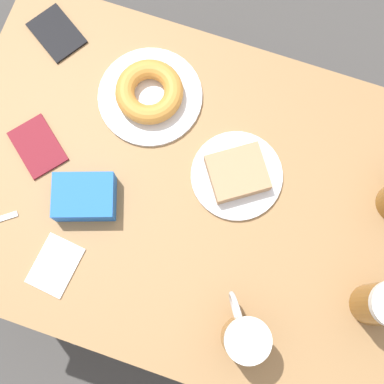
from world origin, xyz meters
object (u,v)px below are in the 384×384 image
plate_with_donut (150,94)px  passport_far_edge (57,33)px  blue_pouch (85,197)px  beer_mug_left (244,337)px  napkin_folded (55,265)px  plate_with_cake (237,174)px  passport_near_edge (38,146)px  beer_mug_center (383,303)px

plate_with_donut → passport_far_edge: bearing=-106.8°
plate_with_donut → blue_pouch: (0.27, -0.05, 0.01)m
beer_mug_left → blue_pouch: bearing=-112.2°
napkin_folded → passport_far_edge: 0.54m
passport_far_edge → blue_pouch: bearing=31.2°
plate_with_cake → passport_far_edge: size_ratio=1.31×
passport_near_edge → blue_pouch: (0.08, 0.15, 0.02)m
passport_far_edge → blue_pouch: (0.35, 0.21, 0.02)m
beer_mug_left → plate_with_cake: bearing=-160.9°
beer_mug_left → beer_mug_center: (-0.15, 0.24, 0.00)m
beer_mug_left → beer_mug_center: size_ratio=1.00×
beer_mug_center → blue_pouch: 0.64m
plate_with_cake → passport_near_edge: bearing=-79.9°
plate_with_donut → passport_far_edge: size_ratio=1.54×
plate_with_cake → passport_near_edge: (0.08, -0.44, -0.01)m
plate_with_donut → beer_mug_left: size_ratio=1.60×
beer_mug_center → napkin_folded: (0.14, -0.65, -0.07)m
passport_near_edge → blue_pouch: 0.17m
blue_pouch → beer_mug_center: bearing=88.5°
beer_mug_left → blue_pouch: beer_mug_left is taller
plate_with_donut → blue_pouch: 0.27m
beer_mug_left → passport_far_edge: bearing=-129.8°
passport_near_edge → passport_far_edge: 0.28m
passport_near_edge → beer_mug_left: bearing=66.3°
plate_with_cake → napkin_folded: (0.31, -0.30, -0.01)m
plate_with_cake → passport_far_edge: (-0.19, -0.50, -0.01)m
plate_with_cake → plate_with_donut: plate_with_donut is taller
beer_mug_center → napkin_folded: size_ratio=1.19×
beer_mug_center → napkin_folded: 0.67m
beer_mug_left → beer_mug_center: bearing=121.9°
napkin_folded → blue_pouch: (-0.15, 0.01, 0.03)m
beer_mug_left → passport_far_edge: beer_mug_left is taller
napkin_folded → passport_far_edge: size_ratio=0.81×
beer_mug_center → blue_pouch: beer_mug_center is taller
beer_mug_left → napkin_folded: size_ratio=1.19×
plate_with_donut → napkin_folded: size_ratio=1.90×
plate_with_donut → passport_far_edge: 0.27m
plate_with_donut → passport_near_edge: bearing=-45.9°
napkin_folded → passport_near_edge: passport_near_edge is taller
plate_with_cake → blue_pouch: bearing=-62.1°
blue_pouch → plate_with_cake: bearing=117.9°
beer_mug_left → blue_pouch: size_ratio=0.96×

